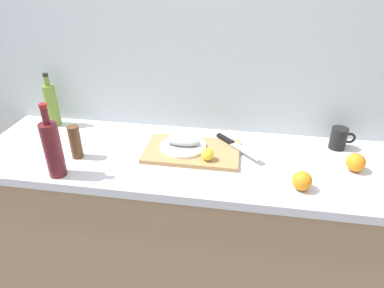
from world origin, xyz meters
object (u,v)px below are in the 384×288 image
(fish_fillet, at_px, (183,141))
(cutting_board, at_px, (192,151))
(coffee_mug_0, at_px, (339,138))
(pepper_mill, at_px, (75,142))
(white_plate, at_px, (183,146))
(lemon_0, at_px, (207,154))
(olive_oil_bottle, at_px, (52,104))
(wine_bottle, at_px, (53,148))
(chef_knife, at_px, (233,143))

(fish_fillet, bearing_deg, cutting_board, -15.86)
(cutting_board, distance_m, coffee_mug_0, 0.71)
(fish_fillet, height_order, pepper_mill, pepper_mill)
(white_plate, relative_size, lemon_0, 3.79)
(coffee_mug_0, bearing_deg, pepper_mill, -166.92)
(olive_oil_bottle, xyz_separation_m, coffee_mug_0, (1.49, -0.02, -0.07))
(wine_bottle, bearing_deg, chef_knife, 25.27)
(chef_knife, distance_m, coffee_mug_0, 0.51)
(white_plate, bearing_deg, fish_fillet, 90.00)
(wine_bottle, relative_size, coffee_mug_0, 2.79)
(chef_knife, relative_size, pepper_mill, 1.43)
(fish_fillet, bearing_deg, wine_bottle, -150.41)
(wine_bottle, bearing_deg, cutting_board, 26.42)
(chef_knife, height_order, coffee_mug_0, coffee_mug_0)
(lemon_0, xyz_separation_m, wine_bottle, (-0.62, -0.19, 0.08))
(white_plate, height_order, chef_knife, chef_knife)
(chef_knife, xyz_separation_m, olive_oil_bottle, (-0.98, 0.11, 0.09))
(lemon_0, height_order, pepper_mill, pepper_mill)
(cutting_board, bearing_deg, olive_oil_bottle, 167.01)
(cutting_board, height_order, lemon_0, lemon_0)
(cutting_board, height_order, chef_knife, chef_knife)
(cutting_board, distance_m, fish_fillet, 0.06)
(chef_knife, xyz_separation_m, wine_bottle, (-0.73, -0.34, 0.10))
(white_plate, relative_size, fish_fillet, 1.33)
(coffee_mug_0, height_order, pepper_mill, pepper_mill)
(olive_oil_bottle, bearing_deg, wine_bottle, -60.43)
(olive_oil_bottle, bearing_deg, chef_knife, -6.31)
(coffee_mug_0, distance_m, pepper_mill, 1.25)
(fish_fillet, relative_size, chef_knife, 0.72)
(lemon_0, bearing_deg, white_plate, 144.46)
(olive_oil_bottle, bearing_deg, cutting_board, -12.99)
(cutting_board, height_order, wine_bottle, wine_bottle)
(coffee_mug_0, bearing_deg, olive_oil_bottle, 179.25)
(pepper_mill, bearing_deg, coffee_mug_0, 13.08)
(chef_knife, distance_m, pepper_mill, 0.74)
(cutting_board, bearing_deg, chef_knife, 21.82)
(fish_fillet, xyz_separation_m, lemon_0, (0.13, -0.09, -0.00))
(olive_oil_bottle, height_order, coffee_mug_0, olive_oil_bottle)
(cutting_board, height_order, fish_fillet, fish_fillet)
(cutting_board, distance_m, olive_oil_bottle, 0.82)
(lemon_0, xyz_separation_m, pepper_mill, (-0.60, -0.04, 0.03))
(lemon_0, height_order, olive_oil_bottle, olive_oil_bottle)
(white_plate, xyz_separation_m, coffee_mug_0, (0.74, 0.15, 0.03))
(lemon_0, distance_m, wine_bottle, 0.66)
(cutting_board, height_order, coffee_mug_0, coffee_mug_0)
(pepper_mill, bearing_deg, chef_knife, 15.22)
(lemon_0, distance_m, coffee_mug_0, 0.66)
(cutting_board, height_order, white_plate, white_plate)
(chef_knife, bearing_deg, olive_oil_bottle, -141.83)
(olive_oil_bottle, bearing_deg, coffee_mug_0, -0.75)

